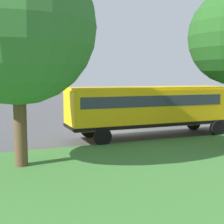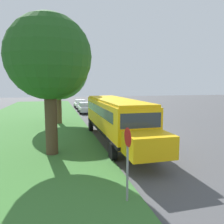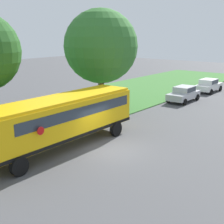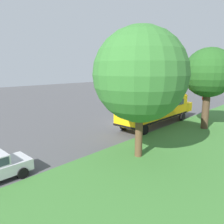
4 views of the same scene
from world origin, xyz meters
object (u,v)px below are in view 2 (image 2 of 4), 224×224
object	(u,v)px
oak_tree_roadside_mid	(59,70)
car_silver_nearest	(85,107)
school_bus	(116,116)
stop_sign	(128,156)
oak_tree_beside_bus	(50,56)
car_white_middle	(80,103)

from	to	relation	value
oak_tree_roadside_mid	car_silver_nearest	bearing A→B (deg)	66.31
school_bus	stop_sign	distance (m)	8.56
car_silver_nearest	oak_tree_beside_bus	size ratio (longest dim) A/B	0.53
school_bus	car_white_middle	world-z (taller)	school_bus
car_white_middle	oak_tree_roadside_mid	bearing A→B (deg)	-103.95
oak_tree_beside_bus	stop_sign	size ratio (longest dim) A/B	3.01
stop_sign	car_silver_nearest	bearing A→B (deg)	85.96
oak_tree_beside_bus	car_white_middle	bearing A→B (deg)	80.23
school_bus	car_white_middle	bearing A→B (deg)	90.15
oak_tree_roadside_mid	school_bus	bearing A→B (deg)	-65.23
oak_tree_beside_bus	oak_tree_roadside_mid	bearing A→B (deg)	86.58
car_white_middle	oak_tree_beside_bus	size ratio (longest dim) A/B	0.53
stop_sign	school_bus	bearing A→B (deg)	77.43
oak_tree_roadside_mid	stop_sign	size ratio (longest dim) A/B	3.27
oak_tree_beside_bus	oak_tree_roadside_mid	xyz separation A→B (m)	(0.62, 10.44, -0.08)
car_white_middle	oak_tree_beside_bus	distance (m)	26.68
car_silver_nearest	car_white_middle	bearing A→B (deg)	90.00
school_bus	car_white_middle	distance (m)	23.85
car_silver_nearest	oak_tree_roadside_mid	size ratio (longest dim) A/B	0.49
school_bus	car_silver_nearest	size ratio (longest dim) A/B	2.82
school_bus	oak_tree_beside_bus	xyz separation A→B (m)	(-4.51, -2.01, 3.93)
car_silver_nearest	stop_sign	distance (m)	25.58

